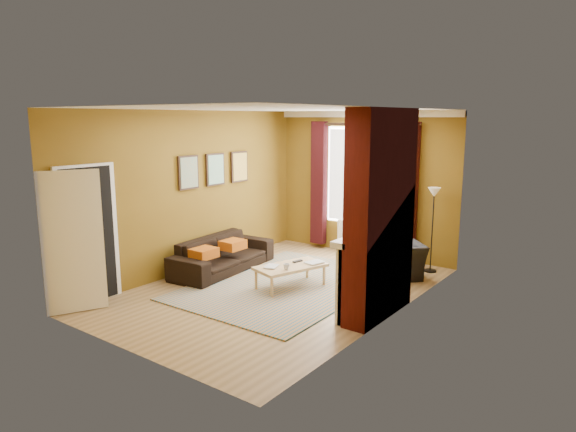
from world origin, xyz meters
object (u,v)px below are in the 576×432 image
Objects in this scene: sofa at (223,254)px; wicker_stool at (353,249)px; armchair at (392,260)px; coffee_table at (291,268)px; floor_lamp at (434,206)px.

wicker_stool is (1.54, 1.91, -0.06)m from sofa.
armchair is 1.97× the size of wicker_stool.
coffee_table is (-1.07, -1.44, 0.03)m from armchair.
floor_lamp is at bearing 74.45° from coffee_table.
wicker_stool is (0.03, 1.95, -0.09)m from coffee_table.
floor_lamp is (1.43, 0.23, 0.94)m from wicker_stool.
sofa is 1.38× the size of floor_lamp.
sofa is 2.46m from wicker_stool.
armchair reaches higher than wicker_stool.
floor_lamp reaches higher than wicker_stool.
sofa reaches higher than coffee_table.
sofa is 4.29× the size of wicker_stool.
floor_lamp is at bearing -164.59° from armchair.
coffee_table is at bearing 6.12° from armchair.
sofa is at bearing -18.76° from armchair.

